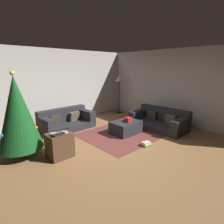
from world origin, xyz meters
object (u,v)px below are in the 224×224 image
at_px(gift_box, 128,119).
at_px(tv_remote, 125,122).
at_px(ottoman, 126,127).
at_px(corner_lamp, 119,81).
at_px(book_stack, 146,144).
at_px(couch_right, 160,121).
at_px(christmas_tree, 18,113).
at_px(couch_left, 66,121).
at_px(laptop, 60,132).
at_px(side_table, 60,145).

height_order(gift_box, tv_remote, gift_box).
distance_m(ottoman, corner_lamp, 2.84).
bearing_deg(book_stack, gift_box, 70.15).
distance_m(couch_right, christmas_tree, 4.22).
height_order(ottoman, tv_remote, tv_remote).
height_order(ottoman, gift_box, gift_box).
distance_m(christmas_tree, book_stack, 3.14).
bearing_deg(corner_lamp, couch_left, -173.16).
xyz_separation_m(gift_box, corner_lamp, (1.63, 2.02, 0.95)).
height_order(laptop, corner_lamp, corner_lamp).
height_order(gift_box, corner_lamp, corner_lamp).
height_order(side_table, book_stack, side_table).
bearing_deg(christmas_tree, side_table, -46.59).
distance_m(couch_right, tv_remote, 1.35).
relative_size(tv_remote, laptop, 0.40).
distance_m(couch_left, ottoman, 1.98).
xyz_separation_m(side_table, book_stack, (1.90, -0.97, -0.23)).
bearing_deg(couch_right, couch_left, 47.44).
xyz_separation_m(couch_left, christmas_tree, (-1.68, -1.00, 0.75)).
relative_size(couch_left, couch_right, 0.95).
bearing_deg(corner_lamp, laptop, -152.19).
height_order(gift_box, book_stack, gift_box).
xyz_separation_m(couch_left, laptop, (-1.06, -1.70, 0.35)).
height_order(couch_right, book_stack, couch_right).
bearing_deg(couch_right, gift_box, 70.75).
bearing_deg(couch_right, ottoman, 69.07).
bearing_deg(couch_left, side_table, 55.72).
relative_size(tv_remote, side_table, 0.29).
height_order(couch_right, laptop, laptop).
height_order(couch_left, side_table, couch_left).
height_order(ottoman, corner_lamp, corner_lamp).
bearing_deg(tv_remote, couch_right, -4.06).
height_order(ottoman, book_stack, ottoman).
bearing_deg(tv_remote, corner_lamp, 60.64).
bearing_deg(couch_right, christmas_tree, 74.07).
bearing_deg(side_table, corner_lamp, 27.16).
distance_m(tv_remote, book_stack, 1.01).
xyz_separation_m(gift_box, side_table, (-2.24, 0.03, -0.16)).
bearing_deg(corner_lamp, gift_box, -128.98).
xyz_separation_m(couch_right, ottoman, (-1.20, 0.43, -0.06)).
relative_size(ottoman, side_table, 1.58).
bearing_deg(gift_box, christmas_tree, 166.71).
relative_size(couch_right, christmas_tree, 0.95).
height_order(tv_remote, laptop, laptop).
bearing_deg(ottoman, laptop, -177.93).
distance_m(side_table, corner_lamp, 4.49).
bearing_deg(ottoman, christmas_tree, 167.55).
height_order(side_table, corner_lamp, corner_lamp).
relative_size(ottoman, book_stack, 3.26).
bearing_deg(tv_remote, side_table, -169.54).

